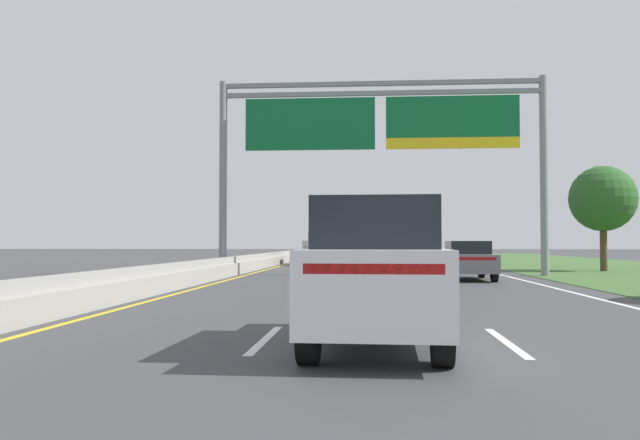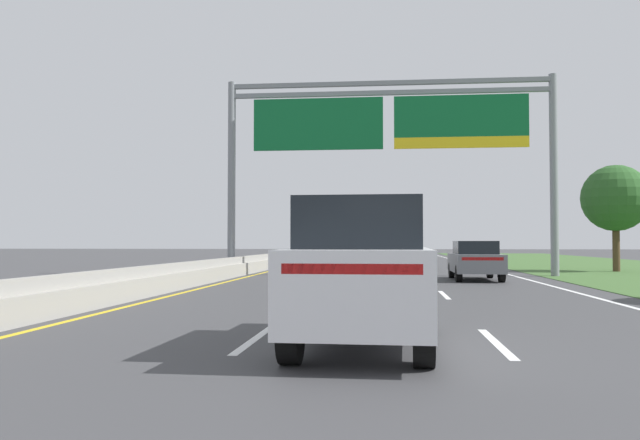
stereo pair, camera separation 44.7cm
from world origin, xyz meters
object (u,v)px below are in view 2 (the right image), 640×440
roadside_tree_mid (615,198)px  pickup_truck_silver (332,249)px  car_white_centre_lane_suv (364,271)px  car_black_centre_lane_sedan (382,260)px  overhead_sign_gantry (389,133)px  car_grey_right_lane_sedan (475,260)px

roadside_tree_mid → pickup_truck_silver: bearing=149.3°
pickup_truck_silver → car_white_centre_lane_suv: (3.37, -34.45, 0.02)m
car_white_centre_lane_suv → car_black_centre_lane_sedan: 15.82m
overhead_sign_gantry → roadside_tree_mid: (11.64, 5.05, -2.72)m
roadside_tree_mid → overhead_sign_gantry: bearing=-156.6°
overhead_sign_gantry → car_grey_right_lane_sedan: 7.32m
overhead_sign_gantry → car_black_centre_lane_sedan: size_ratio=3.41×
car_black_centre_lane_sedan → roadside_tree_mid: (11.93, 9.48, 2.96)m
pickup_truck_silver → roadside_tree_mid: (15.43, -9.15, 2.71)m
car_white_centre_lane_suv → roadside_tree_mid: size_ratio=0.86×
car_white_centre_lane_suv → car_black_centre_lane_sedan: car_white_centre_lane_suv is taller
overhead_sign_gantry → car_grey_right_lane_sedan: (3.44, -3.06, -5.69)m
car_grey_right_lane_sedan → car_black_centre_lane_sedan: 3.98m
car_white_centre_lane_suv → car_black_centre_lane_sedan: size_ratio=1.08×
car_white_centre_lane_suv → car_black_centre_lane_sedan: (0.13, 15.82, -0.28)m
car_grey_right_lane_sedan → car_black_centre_lane_sedan: size_ratio=1.00×
pickup_truck_silver → car_white_centre_lane_suv: size_ratio=1.14×
overhead_sign_gantry → roadside_tree_mid: overhead_sign_gantry is taller
overhead_sign_gantry → car_black_centre_lane_sedan: bearing=-93.7°
overhead_sign_gantry → car_grey_right_lane_sedan: bearing=-41.6°
car_white_centre_lane_suv → roadside_tree_mid: bearing=-23.9°
pickup_truck_silver → roadside_tree_mid: roadside_tree_mid is taller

